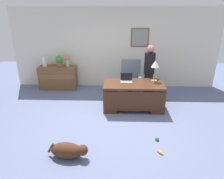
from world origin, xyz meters
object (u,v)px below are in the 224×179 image
at_px(dog_lying, 69,150).
at_px(armchair, 131,80).
at_px(dog_toy_ball, 157,139).
at_px(desk, 133,95).
at_px(vase_with_flowers, 67,60).
at_px(potted_plant, 59,61).
at_px(desk_lamp, 155,65).
at_px(credenza, 58,77).
at_px(laptop, 126,79).
at_px(vase_empty, 44,62).
at_px(person_standing, 149,72).
at_px(dog_toy_bone, 160,152).

bearing_deg(dog_lying, armchair, 66.80).
height_order(armchair, dog_toy_ball, armchair).
bearing_deg(desk, vase_with_flowers, 145.70).
distance_m(dog_lying, potted_plant, 3.80).
bearing_deg(desk_lamp, credenza, 158.12).
bearing_deg(desk_lamp, armchair, 129.01).
distance_m(laptop, vase_empty, 3.02).
bearing_deg(vase_empty, laptop, -25.25).
height_order(desk, desk_lamp, desk_lamp).
xyz_separation_m(vase_empty, dog_toy_ball, (3.34, -2.96, -0.90)).
relative_size(dog_lying, dog_toy_ball, 9.40).
distance_m(credenza, person_standing, 3.12).
distance_m(person_standing, dog_lying, 3.46).
distance_m(armchair, laptop, 0.86).
relative_size(desk, armchair, 1.43).
bearing_deg(vase_empty, credenza, -0.18).
xyz_separation_m(desk, dog_lying, (-1.33, -2.09, -0.24)).
bearing_deg(vase_empty, dog_toy_bone, -45.37).
bearing_deg(person_standing, credenza, 167.09).
xyz_separation_m(laptop, potted_plant, (-2.21, 1.29, 0.20)).
xyz_separation_m(armchair, dog_toy_bone, (0.43, -2.88, -0.48)).
relative_size(desk, dog_toy_bone, 10.77).
relative_size(credenza, dog_toy_bone, 8.34).
bearing_deg(armchair, dog_lying, -113.20).
relative_size(armchair, dog_toy_ball, 13.48).
height_order(desk, dog_toy_bone, desk).
height_order(desk, vase_empty, vase_empty).
bearing_deg(credenza, vase_empty, 179.82).
xyz_separation_m(desk_lamp, potted_plant, (-2.98, 1.24, -0.20)).
bearing_deg(dog_toy_ball, potted_plant, 133.69).
bearing_deg(dog_toy_bone, vase_with_flowers, 127.02).
distance_m(desk, armchair, 0.97).
bearing_deg(person_standing, desk_lamp, -82.94).
relative_size(armchair, vase_empty, 3.72).
bearing_deg(vase_empty, potted_plant, 0.00).
bearing_deg(vase_empty, dog_toy_ball, -41.53).
relative_size(credenza, dog_toy_ball, 14.92).
bearing_deg(potted_plant, desk_lamp, -22.52).
relative_size(vase_with_flowers, dog_toy_bone, 2.58).
relative_size(vase_empty, dog_toy_bone, 2.02).
height_order(armchair, dog_lying, armchair).
bearing_deg(desk_lamp, vase_empty, 160.52).
height_order(credenza, person_standing, person_standing).
bearing_deg(dog_lying, vase_empty, 114.18).
distance_m(credenza, armchair, 2.53).
height_order(credenza, armchair, armchair).
bearing_deg(dog_toy_ball, dog_lying, -161.50).
distance_m(desk_lamp, vase_with_flowers, 2.98).
distance_m(vase_empty, potted_plant, 0.52).
xyz_separation_m(laptop, dog_toy_ball, (0.61, -1.67, -0.75)).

